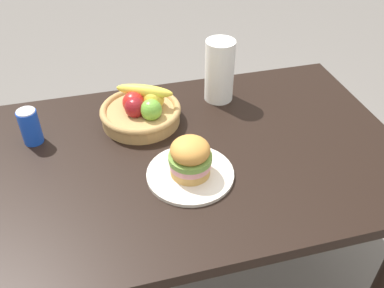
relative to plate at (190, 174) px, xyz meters
The scene contains 7 objects.
ground_plane 0.77m from the plate, 68.70° to the left, with size 8.00×8.00×0.00m, color slate.
dining_table 0.16m from the plate, 68.70° to the left, with size 1.40×0.90×0.75m.
plate is the anchor object (origin of this frame).
sandwich 0.07m from the plate, 104.04° to the right, with size 0.13×0.13×0.13m.
soda_can 0.56m from the plate, 147.71° to the left, with size 0.07×0.07×0.13m.
fruit_basket 0.34m from the plate, 106.44° to the left, with size 0.29×0.29×0.14m.
paper_towel_roll 0.47m from the plate, 61.58° to the left, with size 0.11×0.11×0.24m, color white.
Camera 1 is at (-0.28, -1.02, 1.64)m, focal length 38.92 mm.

